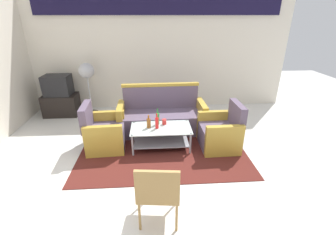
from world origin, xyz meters
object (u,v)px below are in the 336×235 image
armchair_left (104,133)px  pedestal_fan (87,74)px  wicker_chair (158,189)px  cup (164,122)px  armchair_right (221,133)px  television (58,85)px  bottle_red (157,123)px  bottle_brown (149,123)px  tv_stand (62,105)px  couch (162,117)px  coffee_table (161,134)px  bottle_green (158,118)px

armchair_left → pedestal_fan: size_ratio=0.67×
armchair_left → wicker_chair: size_ratio=1.01×
armchair_left → wicker_chair: bearing=24.5°
cup → pedestal_fan: bearing=136.8°
armchair_right → armchair_left: bearing=85.3°
armchair_right → television: size_ratio=1.40×
cup → wicker_chair: wicker_chair is taller
bottle_red → cup: bottle_red is taller
bottle_brown → pedestal_fan: bearing=129.6°
bottle_brown → pedestal_fan: (-1.47, 1.77, 0.51)m
armchair_left → pedestal_fan: pedestal_fan is taller
bottle_brown → armchair_right: bearing=-2.8°
cup → tv_stand: 2.94m
couch → wicker_chair: (-0.14, -2.45, 0.18)m
armchair_right → coffee_table: 1.11m
wicker_chair → coffee_table: bearing=92.7°
bottle_green → tv_stand: (-2.34, 1.58, -0.27)m
armchair_right → television: bearing=61.7°
tv_stand → coffee_table: bearing=-36.0°
pedestal_fan → couch: bearing=-32.0°
armchair_left → armchair_right: (2.16, -0.13, 0.00)m
couch → cup: bearing=91.1°
bottle_brown → wicker_chair: size_ratio=0.29×
tv_stand → couch: bearing=-22.9°
bottle_green → armchair_right: bearing=-10.1°
television → wicker_chair: television is taller
bottle_brown → wicker_chair: 1.76m
couch → television: television is taller
pedestal_fan → wicker_chair: bearing=-65.8°
armchair_right → bottle_green: (-1.16, 0.21, 0.24)m
coffee_table → pedestal_fan: bearing=133.3°
bottle_red → bottle_green: bearing=84.4°
bottle_brown → couch: bearing=69.1°
wicker_chair → pedestal_fan: bearing=120.2°
tv_stand → television: 0.50m
armchair_right → pedestal_fan: (-2.79, 1.84, 0.73)m
couch → tv_stand: size_ratio=2.27×
pedestal_fan → wicker_chair: (1.59, -3.53, -0.52)m
bottle_green → bottle_red: size_ratio=1.06×
armchair_left → bottle_red: size_ratio=2.93×
cup → wicker_chair: (-0.17, -1.88, 0.03)m
pedestal_fan → television: bearing=-176.2°
bottle_red → bottle_brown: (-0.15, 0.04, -0.02)m
armchair_right → wicker_chair: bearing=143.3°
bottle_red → bottle_brown: size_ratio=1.18×
tv_stand → wicker_chair: size_ratio=0.95×
bottle_green → bottle_brown: 0.22m
bottle_red → tv_stand: (-2.32, 1.76, -0.26)m
bottle_green → pedestal_fan: pedestal_fan is taller
coffee_table → bottle_brown: bottle_brown is taller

